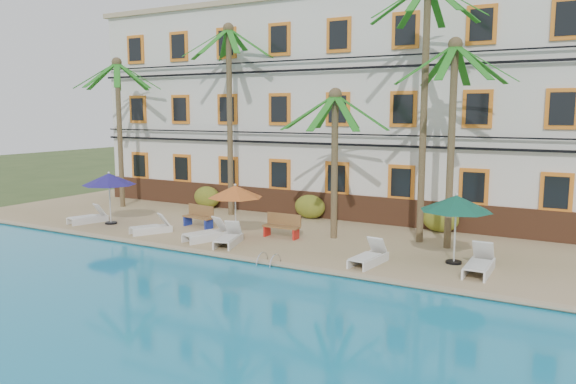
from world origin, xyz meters
The scene contains 25 objects.
ground centered at (0.00, 0.00, 0.00)m, with size 100.00×100.00×0.00m, color #384C23.
pool_deck centered at (0.00, 5.00, 0.12)m, with size 30.00×12.00×0.25m, color tan.
swimming_pool centered at (0.00, -7.00, 0.10)m, with size 26.00×12.00×0.20m, color #1786B2.
pool_coping centered at (0.00, -0.90, 0.28)m, with size 30.00×0.35×0.06m, color tan.
hotel_building centered at (0.00, 9.98, 5.37)m, with size 25.40×6.44×10.22m.
palm_a centered at (-9.67, 4.74, 5.14)m, with size 4.26×4.26×7.59m.
palm_b centered at (-3.43, 5.62, 5.90)m, with size 4.26×4.26×8.92m.
palm_c centered at (2.95, 3.50, 4.07)m, with size 4.26×4.26×5.79m.
palm_d centered at (6.07, 4.50, 6.35)m, with size 4.26×4.26×9.72m.
palm_e centered at (7.22, 4.06, 5.06)m, with size 4.26×4.26×7.45m.
shrub_left centered at (-5.61, 6.60, 0.80)m, with size 1.50×0.90×1.10m, color #255618.
shrub_mid centered at (0.31, 6.60, 0.80)m, with size 1.50×0.90×1.10m, color #255618.
shrub_right centered at (6.32, 6.60, 0.80)m, with size 1.50×0.90×1.10m, color #255618.
umbrella_blue centered at (-6.75, 1.19, 2.22)m, with size 2.31×2.31×2.31m.
umbrella_red centered at (-0.36, 1.59, 2.07)m, with size 2.14×2.14×2.15m.
umbrella_green centered at (7.92, 2.05, 2.22)m, with size 2.32×2.32×2.32m.
lounger_a centered at (-7.81, 0.89, 0.51)m, with size 1.03×1.79×0.80m.
lounger_b centered at (-3.86, 0.65, 0.50)m, with size 1.29×1.72×0.77m.
lounger_c centered at (-1.10, 0.75, 0.53)m, with size 1.24×1.94×0.86m.
lounger_d centered at (0.05, 0.53, 0.52)m, with size 1.13×1.88×0.84m.
lounger_e centered at (5.56, 0.57, 0.52)m, with size 0.82×1.80×0.82m.
lounger_f centered at (8.87, 1.29, 0.54)m, with size 0.72×1.93×0.91m.
bench_left centered at (-2.94, 2.58, 0.72)m, with size 1.55×0.70×0.93m.
bench_right centered at (1.14, 2.61, 0.72)m, with size 1.51×0.50×0.93m.
pool_ladder centered at (2.72, -1.00, 0.25)m, with size 0.54×0.74×0.74m.
Camera 1 is at (11.93, -16.08, 5.18)m, focal length 35.00 mm.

